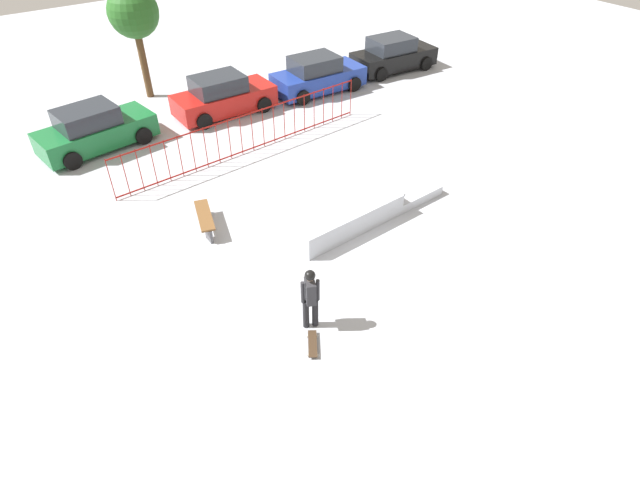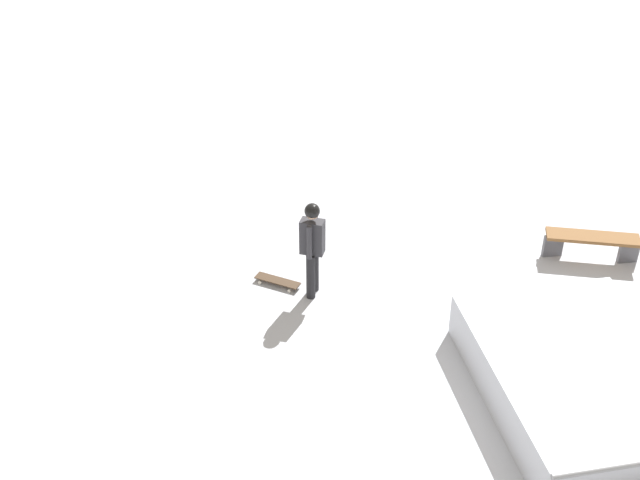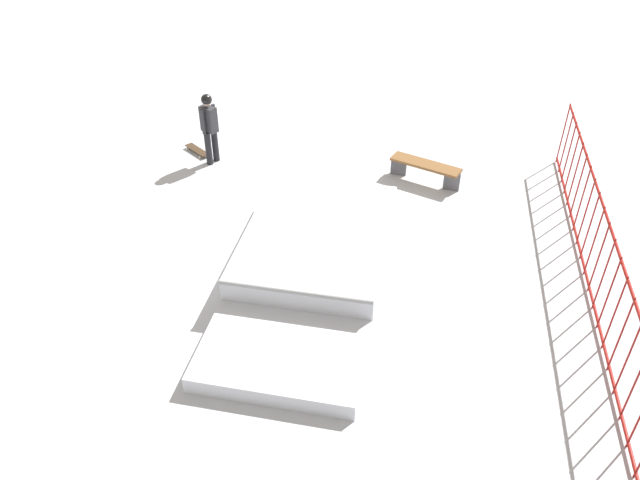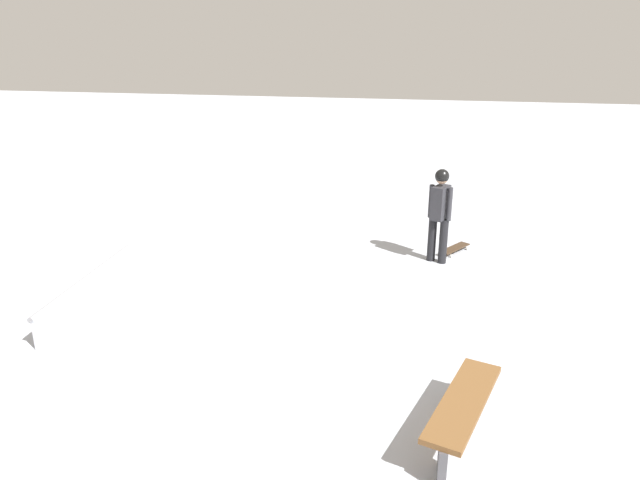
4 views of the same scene
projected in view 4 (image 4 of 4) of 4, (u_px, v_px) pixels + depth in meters
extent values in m
plane|color=#B2B7C1|center=(232.00, 315.00, 8.73)|extent=(60.00, 60.00, 0.00)
cube|color=silver|center=(211.00, 309.00, 8.12)|extent=(3.73, 2.78, 0.70)
cube|color=silver|center=(34.00, 309.00, 8.57)|extent=(1.93, 2.69, 0.30)
cylinder|color=gray|center=(86.00, 278.00, 8.26)|extent=(0.21, 2.60, 0.08)
cylinder|color=black|center=(432.00, 239.00, 10.68)|extent=(0.15, 0.15, 0.82)
cylinder|color=black|center=(443.00, 241.00, 10.56)|extent=(0.15, 0.15, 0.82)
cube|color=#2D2D33|center=(440.00, 203.00, 10.39)|extent=(0.35, 0.44, 0.60)
cylinder|color=#2D2D33|center=(431.00, 201.00, 10.48)|extent=(0.09, 0.09, 0.60)
cylinder|color=#2D2D33|center=(449.00, 204.00, 10.29)|extent=(0.09, 0.09, 0.60)
sphere|color=tan|center=(442.00, 178.00, 10.23)|extent=(0.22, 0.22, 0.22)
sphere|color=black|center=(442.00, 176.00, 10.22)|extent=(0.25, 0.25, 0.25)
cube|color=#3F2D1E|center=(454.00, 248.00, 11.19)|extent=(0.60, 0.78, 0.02)
cylinder|color=silver|center=(457.00, 246.00, 11.47)|extent=(0.06, 0.06, 0.06)
cylinder|color=silver|center=(467.00, 248.00, 11.31)|extent=(0.06, 0.06, 0.06)
cylinder|color=silver|center=(441.00, 253.00, 11.09)|extent=(0.06, 0.06, 0.06)
cylinder|color=silver|center=(451.00, 256.00, 10.94)|extent=(0.06, 0.06, 0.06)
cube|color=brown|center=(464.00, 402.00, 5.93)|extent=(0.85, 1.65, 0.06)
cube|color=#4C4C51|center=(478.00, 390.00, 6.55)|extent=(0.08, 0.36, 0.42)
cube|color=#4C4C51|center=(442.00, 460.00, 5.47)|extent=(0.08, 0.36, 0.42)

